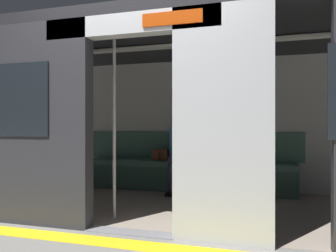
{
  "coord_description": "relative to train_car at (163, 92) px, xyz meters",
  "views": [
    {
      "loc": [
        -1.31,
        3.05,
        1.03
      ],
      "look_at": [
        -0.0,
        -1.23,
        1.02
      ],
      "focal_mm": 36.94,
      "sensor_mm": 36.0,
      "label": 1
    }
  ],
  "objects": [
    {
      "name": "person_seated",
      "position": [
        -0.05,
        -0.96,
        -0.77
      ],
      "size": [
        0.55,
        0.69,
        1.2
      ],
      "color": "#4C8CC6",
      "rests_on": "ground_plane"
    },
    {
      "name": "book",
      "position": [
        -0.38,
        -1.1,
        -0.97
      ],
      "size": [
        0.24,
        0.26,
        0.03
      ],
      "primitive_type": "cube",
      "rotation": [
        0.0,
        0.0,
        -0.5
      ],
      "color": "#B22D2D",
      "rests_on": "bench_seat"
    },
    {
      "name": "ground_plane",
      "position": [
        -0.05,
        1.17,
        -1.46
      ],
      "size": [
        60.0,
        60.0,
        0.0
      ],
      "primitive_type": "plane",
      "color": "gray"
    },
    {
      "name": "handbag",
      "position": [
        0.38,
        -1.05,
        -0.9
      ],
      "size": [
        0.26,
        0.15,
        0.17
      ],
      "color": "brown",
      "rests_on": "bench_seat"
    },
    {
      "name": "grab_pole_door",
      "position": [
        0.33,
        0.73,
        -0.42
      ],
      "size": [
        0.04,
        0.04,
        2.07
      ],
      "primitive_type": "cylinder",
      "color": "silver",
      "rests_on": "ground_plane"
    },
    {
      "name": "platform_edge_strip",
      "position": [
        -0.05,
        1.47,
        -1.46
      ],
      "size": [
        8.0,
        0.24,
        0.01
      ],
      "primitive_type": "cube",
      "color": "yellow",
      "rests_on": "ground_plane"
    },
    {
      "name": "train_car",
      "position": [
        0.0,
        0.0,
        0.0
      ],
      "size": [
        6.4,
        2.69,
        2.21
      ],
      "color": "silver",
      "rests_on": "ground_plane"
    },
    {
      "name": "bench_seat",
      "position": [
        -0.05,
        -1.01,
        -1.1
      ],
      "size": [
        3.3,
        0.44,
        0.47
      ],
      "color": "#4C7566",
      "rests_on": "ground_plane"
    },
    {
      "name": "grab_pole_far",
      "position": [
        -0.43,
        0.72,
        -0.42
      ],
      "size": [
        0.04,
        0.04,
        2.07
      ],
      "primitive_type": "cylinder",
      "color": "silver",
      "rests_on": "ground_plane"
    }
  ]
}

